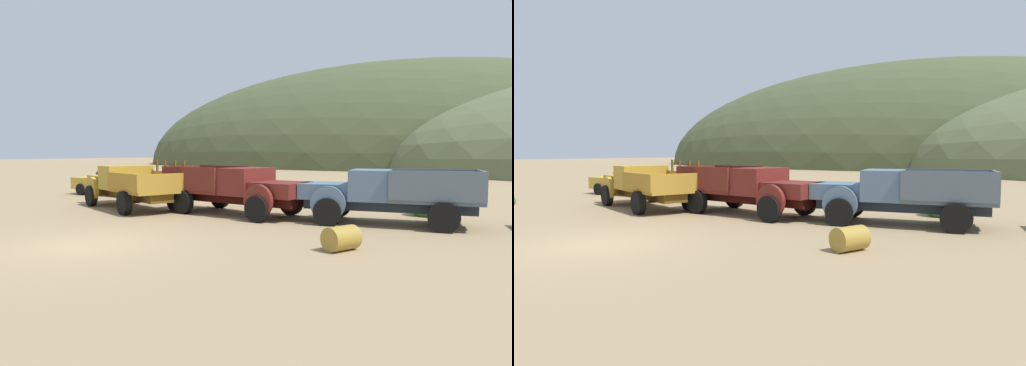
% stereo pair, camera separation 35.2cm
% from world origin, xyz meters
% --- Properties ---
extents(ground_plane, '(300.00, 300.00, 0.00)m').
position_xyz_m(ground_plane, '(0.00, 0.00, 0.00)').
color(ground_plane, '#937A56').
extents(hill_center, '(103.08, 52.76, 37.12)m').
position_xyz_m(hill_center, '(-11.68, 73.75, 0.00)').
color(hill_center, '#424C2D').
rests_on(hill_center, ground).
extents(car_faded_yellow, '(4.97, 2.13, 1.57)m').
position_xyz_m(car_faded_yellow, '(-10.59, 9.86, 0.82)').
color(car_faded_yellow, gold).
rests_on(car_faded_yellow, ground).
extents(truck_mustard, '(6.52, 4.08, 2.16)m').
position_xyz_m(truck_mustard, '(-5.27, 6.37, 1.00)').
color(truck_mustard, '#593D12').
rests_on(truck_mustard, ground).
extents(truck_oxblood, '(6.32, 3.02, 1.91)m').
position_xyz_m(truck_oxblood, '(0.63, 6.96, 1.02)').
color(truck_oxblood, black).
rests_on(truck_oxblood, ground).
extents(truck_chalk_blue, '(6.20, 3.16, 1.91)m').
position_xyz_m(truck_chalk_blue, '(5.69, 7.57, 1.01)').
color(truck_chalk_blue, '#262D39').
rests_on(truck_chalk_blue, ground).
extents(oil_drum_foreground, '(0.93, 1.05, 0.63)m').
position_xyz_m(oil_drum_foreground, '(6.12, 2.95, 0.32)').
color(oil_drum_foreground, olive).
rests_on(oil_drum_foreground, ground).
extents(bush_front_right, '(1.60, 1.31, 1.42)m').
position_xyz_m(bush_front_right, '(-0.14, 10.79, 0.32)').
color(bush_front_right, olive).
rests_on(bush_front_right, ground).
extents(bush_front_left, '(1.42, 1.45, 1.38)m').
position_xyz_m(bush_front_left, '(7.05, 10.58, 0.34)').
color(bush_front_left, '#3D702D').
rests_on(bush_front_left, ground).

